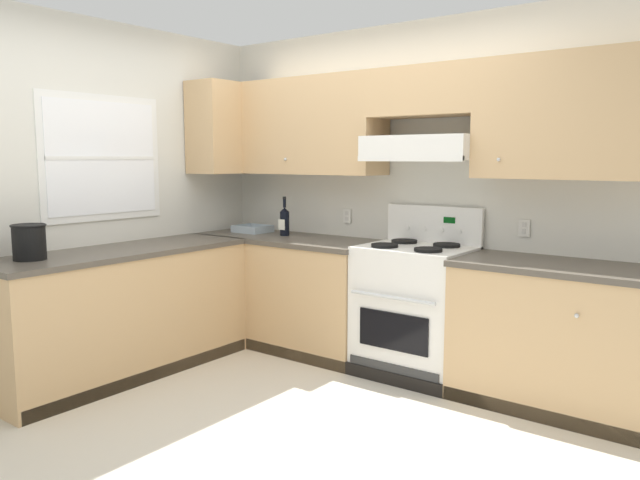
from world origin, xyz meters
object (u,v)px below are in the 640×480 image
(wine_bottle, at_px, (285,221))
(bucket, at_px, (29,241))
(stove, at_px, (415,309))
(bowl, at_px, (253,230))

(wine_bottle, xyz_separation_m, bucket, (-0.48, -1.92, -0.01))
(stove, bearing_deg, bowl, 178.17)
(stove, height_order, bowl, stove)
(wine_bottle, distance_m, bowl, 0.39)
(stove, bearing_deg, wine_bottle, 178.30)
(bowl, bearing_deg, wine_bottle, -2.26)
(stove, xyz_separation_m, wine_bottle, (-1.25, 0.04, 0.56))
(stove, distance_m, wine_bottle, 1.36)
(wine_bottle, bearing_deg, bowl, 177.74)
(wine_bottle, distance_m, bucket, 1.98)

